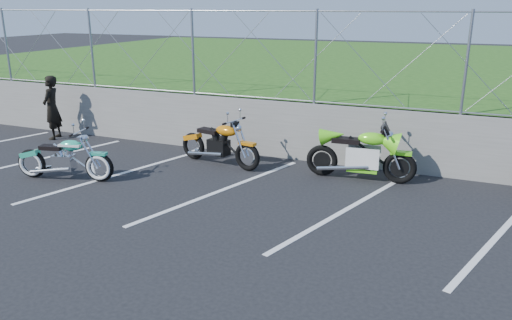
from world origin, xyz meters
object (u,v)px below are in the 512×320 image
at_px(cruiser_turquoise, 66,160).
at_px(naked_orange, 220,145).
at_px(sportbike_green, 362,156).
at_px(person_standing, 52,108).

bearing_deg(cruiser_turquoise, naked_orange, 27.53).
bearing_deg(cruiser_turquoise, sportbike_green, 9.71).
xyz_separation_m(cruiser_turquoise, sportbike_green, (5.45, 2.30, 0.08)).
xyz_separation_m(naked_orange, person_standing, (-5.07, 0.36, 0.38)).
bearing_deg(naked_orange, person_standing, -172.79).
height_order(naked_orange, sportbike_green, sportbike_green).
bearing_deg(naked_orange, cruiser_turquoise, -128.04).
distance_m(cruiser_turquoise, sportbike_green, 5.91).
relative_size(naked_orange, person_standing, 1.27).
relative_size(sportbike_green, person_standing, 1.32).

